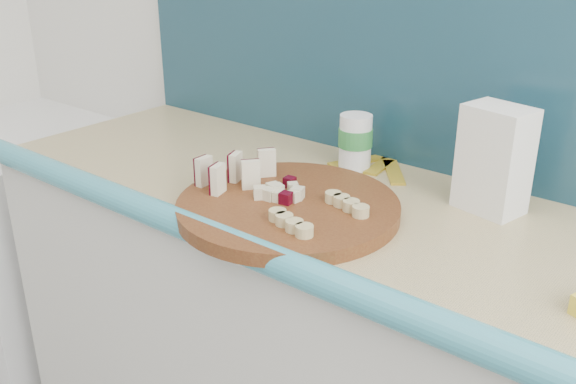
% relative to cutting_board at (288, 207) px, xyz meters
% --- Properties ---
extents(backsplash, '(2.20, 0.02, 0.50)m').
position_rel_cutting_board_xyz_m(backsplash, '(0.26, 0.42, 0.24)').
color(backsplash, teal).
rests_on(backsplash, kitchen_counter).
extents(porcelain_fixture, '(0.70, 0.72, 0.84)m').
position_rel_cutting_board_xyz_m(porcelain_fixture, '(-1.29, 0.13, -0.52)').
color(porcelain_fixture, white).
rests_on(porcelain_fixture, ground).
extents(cutting_board, '(0.55, 0.55, 0.03)m').
position_rel_cutting_board_xyz_m(cutting_board, '(0.00, 0.00, 0.00)').
color(cutting_board, '#4F2210').
rests_on(cutting_board, kitchen_counter).
extents(apple_wedges, '(0.12, 0.18, 0.06)m').
position_rel_cutting_board_xyz_m(apple_wedges, '(-0.15, -0.00, 0.05)').
color(apple_wedges, '#F4E8C3').
rests_on(apple_wedges, cutting_board).
extents(apple_chunks, '(0.07, 0.07, 0.02)m').
position_rel_cutting_board_xyz_m(apple_chunks, '(-0.03, 0.01, 0.03)').
color(apple_chunks, beige).
rests_on(apple_chunks, cutting_board).
extents(banana_slices, '(0.15, 0.19, 0.02)m').
position_rel_cutting_board_xyz_m(banana_slices, '(0.09, -0.02, 0.02)').
color(banana_slices, '#CEB97E').
rests_on(banana_slices, cutting_board).
extents(flour_bag, '(0.14, 0.12, 0.22)m').
position_rel_cutting_board_xyz_m(flour_bag, '(0.31, 0.28, 0.10)').
color(flour_bag, white).
rests_on(flour_bag, kitchen_counter).
extents(canister, '(0.08, 0.08, 0.13)m').
position_rel_cutting_board_xyz_m(canister, '(-0.04, 0.31, 0.06)').
color(canister, white).
rests_on(canister, kitchen_counter).
extents(banana_peel, '(0.22, 0.18, 0.01)m').
position_rel_cutting_board_xyz_m(banana_peel, '(0.00, 0.35, -0.01)').
color(banana_peel, gold).
rests_on(banana_peel, kitchen_counter).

